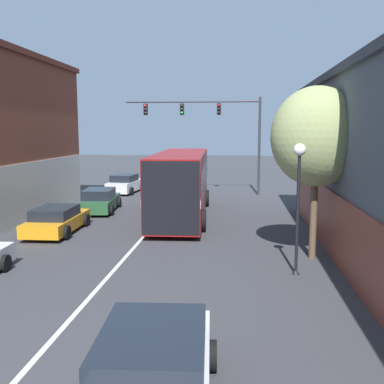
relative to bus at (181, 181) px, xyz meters
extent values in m
cube|color=silver|center=(-1.07, -4.34, -1.92)|extent=(0.14, 45.97, 0.01)
cube|color=beige|center=(-7.62, -4.11, -0.43)|extent=(0.24, 19.10, 2.99)
cube|color=brown|center=(6.48, -9.21, -0.73)|extent=(0.24, 23.84, 2.39)
cube|color=maroon|center=(0.00, 0.02, -0.10)|extent=(2.94, 11.12, 3.20)
cube|color=black|center=(0.00, 0.02, 0.48)|extent=(2.98, 10.90, 1.02)
cube|color=beige|center=(0.00, 0.02, -0.35)|extent=(2.97, 11.01, 0.32)
cube|color=black|center=(0.24, -5.46, -0.10)|extent=(2.40, 0.17, 3.07)
cylinder|color=black|center=(-1.41, 3.38, -1.42)|extent=(0.34, 1.01, 1.00)
cylinder|color=black|center=(1.10, 3.49, -1.42)|extent=(0.34, 1.01, 1.00)
cylinder|color=black|center=(-1.10, -3.45, -1.42)|extent=(0.34, 1.01, 1.00)
cylinder|color=black|center=(1.40, -3.34, -1.42)|extent=(0.34, 1.01, 1.00)
cube|color=black|center=(1.61, -16.52, -0.84)|extent=(1.87, 2.54, 0.49)
cylinder|color=black|center=(0.56, -15.40, -1.62)|extent=(0.26, 0.61, 0.59)
cylinder|color=black|center=(2.50, -15.29, -1.62)|extent=(0.26, 0.61, 0.59)
cube|color=#285633|center=(-4.85, 1.23, -1.45)|extent=(2.11, 4.38, 0.62)
cube|color=black|center=(-4.83, 1.02, -0.88)|extent=(1.77, 2.35, 0.53)
cylinder|color=black|center=(-5.85, 2.44, -1.63)|extent=(0.28, 0.60, 0.58)
cylinder|color=black|center=(-4.11, 2.62, -1.63)|extent=(0.28, 0.60, 0.58)
cylinder|color=black|center=(-5.58, -0.17, -1.63)|extent=(0.28, 0.60, 0.58)
cylinder|color=black|center=(-3.84, 0.01, -1.63)|extent=(0.28, 0.60, 0.58)
cube|color=silver|center=(-5.29, 8.87, -1.41)|extent=(2.04, 4.07, 0.71)
cube|color=black|center=(-5.31, 8.68, -0.80)|extent=(1.72, 2.18, 0.50)
cylinder|color=black|center=(-6.03, 10.17, -1.63)|extent=(0.28, 0.60, 0.58)
cylinder|color=black|center=(-4.32, 10.00, -1.63)|extent=(0.28, 0.60, 0.58)
cylinder|color=black|center=(-6.27, 7.75, -1.63)|extent=(0.28, 0.60, 0.58)
cylinder|color=black|center=(-4.56, 7.58, -1.63)|extent=(0.28, 0.60, 0.58)
cylinder|color=black|center=(-4.57, -9.89, -1.64)|extent=(0.25, 0.58, 0.57)
cube|color=orange|center=(-5.13, -4.20, -1.48)|extent=(1.84, 4.36, 0.55)
cube|color=black|center=(-5.13, -4.41, -0.97)|extent=(1.65, 2.28, 0.47)
cylinder|color=black|center=(-6.07, -2.89, -1.62)|extent=(0.24, 0.62, 0.61)
cylinder|color=black|center=(-4.27, -2.84, -1.62)|extent=(0.24, 0.62, 0.61)
cylinder|color=black|center=(-6.00, -5.56, -1.62)|extent=(0.24, 0.62, 0.61)
cylinder|color=black|center=(-4.20, -5.51, -1.62)|extent=(0.24, 0.62, 0.61)
cylinder|color=#333338|center=(4.45, 8.65, 1.52)|extent=(0.18, 0.18, 6.88)
cylinder|color=#333338|center=(-0.31, 8.65, 4.66)|extent=(9.53, 0.12, 0.12)
cube|color=black|center=(1.60, 8.65, 4.14)|extent=(0.28, 0.24, 0.80)
sphere|color=red|center=(1.60, 8.50, 4.39)|extent=(0.18, 0.18, 0.18)
sphere|color=black|center=(1.60, 8.50, 4.14)|extent=(0.18, 0.18, 0.18)
sphere|color=black|center=(1.60, 8.50, 3.89)|extent=(0.18, 0.18, 0.18)
cube|color=black|center=(-1.02, 8.65, 4.14)|extent=(0.28, 0.24, 0.80)
sphere|color=black|center=(-1.02, 8.50, 4.39)|extent=(0.18, 0.18, 0.18)
sphere|color=black|center=(-1.02, 8.50, 4.14)|extent=(0.18, 0.18, 0.18)
sphere|color=green|center=(-1.02, 8.50, 3.89)|extent=(0.18, 0.18, 0.18)
cube|color=black|center=(-3.64, 8.65, 4.14)|extent=(0.28, 0.24, 0.80)
sphere|color=red|center=(-3.64, 8.50, 4.39)|extent=(0.18, 0.18, 0.18)
sphere|color=black|center=(-3.64, 8.50, 4.14)|extent=(0.18, 0.18, 0.18)
sphere|color=black|center=(-3.64, 8.50, 3.89)|extent=(0.18, 0.18, 0.18)
cone|color=black|center=(4.87, -9.20, -1.82)|extent=(0.26, 0.26, 0.20)
cylinder|color=black|center=(4.87, -9.20, 0.01)|extent=(0.10, 0.10, 3.86)
sphere|color=white|center=(4.87, -9.20, 2.07)|extent=(0.39, 0.39, 0.39)
cylinder|color=brown|center=(5.69, -7.24, -0.41)|extent=(0.25, 0.25, 3.02)
ellipsoid|color=#99A366|center=(5.69, -7.24, 2.45)|extent=(3.18, 2.86, 3.50)
camera|label=1|loc=(2.96, -23.40, 2.68)|focal=42.00mm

